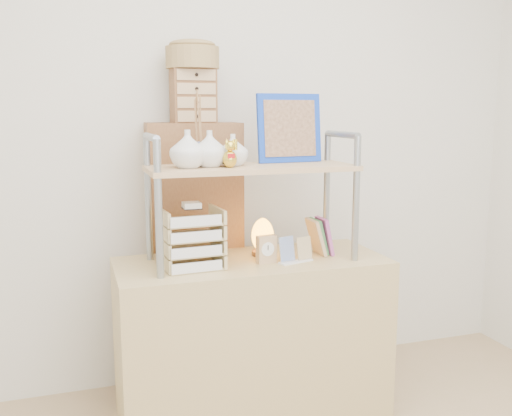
{
  "coord_description": "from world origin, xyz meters",
  "views": [
    {
      "loc": [
        -0.75,
        -1.15,
        1.41
      ],
      "look_at": [
        0.02,
        1.2,
        0.98
      ],
      "focal_mm": 40.0,
      "sensor_mm": 36.0,
      "label": 1
    }
  ],
  "objects_px": {
    "desk": "(252,339)",
    "letter_tray": "(192,242)",
    "salt_lamp": "(262,236)",
    "cabinet": "(195,259)"
  },
  "relations": [
    {
      "from": "cabinet",
      "to": "salt_lamp",
      "type": "height_order",
      "value": "cabinet"
    },
    {
      "from": "desk",
      "to": "salt_lamp",
      "type": "xyz_separation_m",
      "value": [
        0.07,
        0.07,
        0.46
      ]
    },
    {
      "from": "desk",
      "to": "letter_tray",
      "type": "distance_m",
      "value": 0.56
    },
    {
      "from": "desk",
      "to": "letter_tray",
      "type": "height_order",
      "value": "letter_tray"
    },
    {
      "from": "desk",
      "to": "salt_lamp",
      "type": "distance_m",
      "value": 0.47
    },
    {
      "from": "desk",
      "to": "letter_tray",
      "type": "xyz_separation_m",
      "value": [
        -0.28,
        -0.04,
        0.49
      ]
    },
    {
      "from": "desk",
      "to": "letter_tray",
      "type": "bearing_deg",
      "value": -171.09
    },
    {
      "from": "cabinet",
      "to": "salt_lamp",
      "type": "distance_m",
      "value": 0.43
    },
    {
      "from": "letter_tray",
      "to": "salt_lamp",
      "type": "distance_m",
      "value": 0.37
    },
    {
      "from": "letter_tray",
      "to": "desk",
      "type": "bearing_deg",
      "value": 8.91
    }
  ]
}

